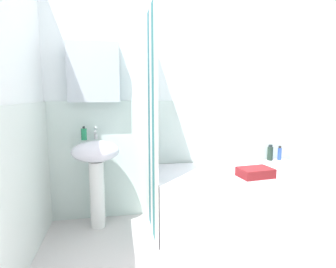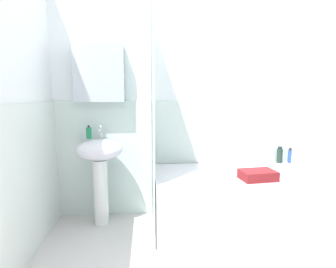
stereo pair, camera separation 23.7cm
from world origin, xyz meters
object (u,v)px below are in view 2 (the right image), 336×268
at_px(sink, 100,163).
at_px(shampoo_bottle, 290,156).
at_px(soap_dispenser, 89,133).
at_px(bathtub, 236,199).
at_px(lotion_bottle, 280,155).
at_px(towel_folded, 258,175).

distance_m(sink, shampoo_bottle, 1.97).
height_order(soap_dispenser, bathtub, soap_dispenser).
xyz_separation_m(sink, lotion_bottle, (1.86, 0.14, 0.01)).
height_order(sink, bathtub, sink).
distance_m(soap_dispenser, shampoo_bottle, 2.09).
height_order(bathtub, towel_folded, towel_folded).
relative_size(shampoo_bottle, towel_folded, 0.55).
height_order(sink, towel_folded, sink).
relative_size(sink, shampoo_bottle, 5.29).
bearing_deg(soap_dispenser, shampoo_bottle, 1.69).
bearing_deg(towel_folded, bathtub, 112.48).
bearing_deg(soap_dispenser, lotion_bottle, 2.12).
distance_m(lotion_bottle, towel_folded, 0.72).
bearing_deg(bathtub, shampoo_bottle, 23.48).
distance_m(shampoo_bottle, lotion_bottle, 0.11).
distance_m(shampoo_bottle, towel_folded, 0.78).
bearing_deg(soap_dispenser, towel_folded, -17.55).
relative_size(soap_dispenser, lotion_bottle, 0.76).
bearing_deg(shampoo_bottle, bathtub, -156.52).
xyz_separation_m(shampoo_bottle, lotion_bottle, (-0.11, 0.01, 0.01)).
xyz_separation_m(soap_dispenser, bathtub, (1.40, -0.23, -0.63)).
relative_size(soap_dispenser, bathtub, 0.09).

